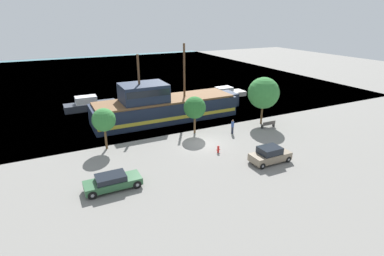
% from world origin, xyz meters
% --- Properties ---
extents(ground_plane, '(160.00, 160.00, 0.00)m').
position_xyz_m(ground_plane, '(0.00, 0.00, 0.00)').
color(ground_plane, gray).
extents(water_surface, '(80.00, 80.00, 0.00)m').
position_xyz_m(water_surface, '(0.00, 44.00, 0.00)').
color(water_surface, teal).
rests_on(water_surface, ground).
extents(pirate_ship, '(20.63, 5.60, 9.96)m').
position_xyz_m(pirate_ship, '(-1.01, 9.57, 1.88)').
color(pirate_ship, '#192338').
rests_on(pirate_ship, water_surface).
extents(moored_boat_dockside, '(6.80, 2.48, 1.71)m').
position_xyz_m(moored_boat_dockside, '(13.26, 16.29, 0.63)').
color(moored_boat_dockside, '#B7B2A8').
rests_on(moored_boat_dockside, water_surface).
extents(moored_boat_outer, '(7.56, 2.32, 2.09)m').
position_xyz_m(moored_boat_outer, '(-9.26, 18.78, 0.77)').
color(moored_boat_outer, '#2D333D').
rests_on(moored_boat_outer, water_surface).
extents(parked_car_curb_front, '(4.55, 1.84, 1.30)m').
position_xyz_m(parked_car_curb_front, '(-10.98, -4.97, 0.67)').
color(parked_car_curb_front, '#2D5B38').
rests_on(parked_car_curb_front, ground_plane).
extents(parked_car_curb_mid, '(3.98, 1.86, 1.60)m').
position_xyz_m(parked_car_curb_mid, '(3.68, -6.84, 0.77)').
color(parked_car_curb_mid, '#7F705B').
rests_on(parked_car_curb_mid, ground_plane).
extents(fire_hydrant, '(0.42, 0.25, 0.76)m').
position_xyz_m(fire_hydrant, '(0.33, -2.81, 0.41)').
color(fire_hydrant, red).
rests_on(fire_hydrant, ground_plane).
extents(bench_promenade_east, '(1.94, 0.45, 0.85)m').
position_xyz_m(bench_promenade_east, '(9.79, 0.71, 0.45)').
color(bench_promenade_east, '#4C4742').
rests_on(bench_promenade_east, ground_plane).
extents(pedestrian_walking_near, '(0.32, 0.32, 1.73)m').
position_xyz_m(pedestrian_walking_near, '(4.60, 1.06, 0.88)').
color(pedestrian_walking_near, '#232838').
rests_on(pedestrian_walking_near, ground_plane).
extents(tree_row_east, '(2.43, 2.43, 4.47)m').
position_xyz_m(tree_row_east, '(-9.85, 3.27, 3.24)').
color(tree_row_east, brown).
rests_on(tree_row_east, ground_plane).
extents(tree_row_mideast, '(2.62, 2.62, 4.51)m').
position_xyz_m(tree_row_mideast, '(0.61, 3.20, 3.18)').
color(tree_row_mideast, brown).
rests_on(tree_row_mideast, ground_plane).
extents(tree_row_midwest, '(3.98, 3.98, 6.11)m').
position_xyz_m(tree_row_midwest, '(9.94, 2.36, 4.11)').
color(tree_row_midwest, brown).
rests_on(tree_row_midwest, ground_plane).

